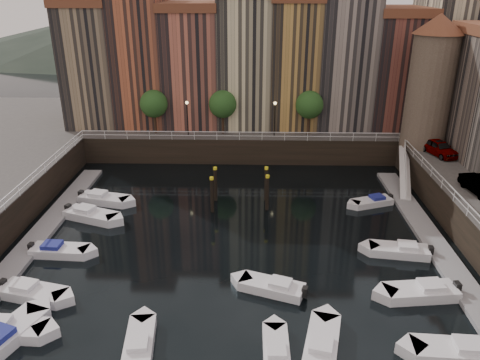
{
  "coord_description": "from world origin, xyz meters",
  "views": [
    {
      "loc": [
        1.42,
        -34.79,
        19.57
      ],
      "look_at": [
        0.39,
        4.0,
        3.13
      ],
      "focal_mm": 35.0,
      "sensor_mm": 36.0,
      "label": 1
    }
  ],
  "objects_px": {
    "mooring_pilings": "(240,189)",
    "boat_left_0": "(6,329)",
    "gangway": "(405,170)",
    "boat_left_2": "(59,250)",
    "car_a": "(439,148)",
    "car_b": "(480,187)",
    "boat_left_1": "(32,292)",
    "corner_tower": "(431,80)"
  },
  "relations": [
    {
      "from": "mooring_pilings",
      "to": "boat_left_0",
      "type": "distance_m",
      "value": 22.65
    },
    {
      "from": "gangway",
      "to": "boat_left_2",
      "type": "xyz_separation_m",
      "value": [
        -30.61,
        -13.88,
        -1.56
      ]
    },
    {
      "from": "mooring_pilings",
      "to": "car_a",
      "type": "bearing_deg",
      "value": 16.77
    },
    {
      "from": "car_b",
      "to": "boat_left_1",
      "type": "bearing_deg",
      "value": -170.57
    },
    {
      "from": "boat_left_0",
      "to": "car_b",
      "type": "xyz_separation_m",
      "value": [
        33.88,
        14.59,
        3.34
      ]
    },
    {
      "from": "car_a",
      "to": "car_b",
      "type": "bearing_deg",
      "value": -108.48
    },
    {
      "from": "boat_left_2",
      "to": "gangway",
      "type": "bearing_deg",
      "value": 27.4
    },
    {
      "from": "gangway",
      "to": "boat_left_1",
      "type": "bearing_deg",
      "value": -147.67
    },
    {
      "from": "boat_left_0",
      "to": "boat_left_1",
      "type": "relative_size",
      "value": 1.0
    },
    {
      "from": "boat_left_1",
      "to": "corner_tower",
      "type": "bearing_deg",
      "value": 49.32
    },
    {
      "from": "mooring_pilings",
      "to": "boat_left_2",
      "type": "xyz_separation_m",
      "value": [
        -13.89,
        -9.1,
        -1.29
      ]
    },
    {
      "from": "car_a",
      "to": "boat_left_0",
      "type": "bearing_deg",
      "value": -162.53
    },
    {
      "from": "gangway",
      "to": "boat_left_1",
      "type": "xyz_separation_m",
      "value": [
        -30.36,
        -19.22,
        -1.54
      ]
    },
    {
      "from": "corner_tower",
      "to": "gangway",
      "type": "relative_size",
      "value": 1.66
    },
    {
      "from": "corner_tower",
      "to": "boat_left_0",
      "type": "xyz_separation_m",
      "value": [
        -33.2,
        -27.37,
        -9.81
      ]
    },
    {
      "from": "mooring_pilings",
      "to": "boat_left_1",
      "type": "xyz_separation_m",
      "value": [
        -13.64,
        -14.43,
        -1.27
      ]
    },
    {
      "from": "corner_tower",
      "to": "boat_left_2",
      "type": "distance_m",
      "value": 39.47
    },
    {
      "from": "mooring_pilings",
      "to": "boat_left_2",
      "type": "distance_m",
      "value": 16.65
    },
    {
      "from": "boat_left_2",
      "to": "car_b",
      "type": "bearing_deg",
      "value": 12.3
    },
    {
      "from": "gangway",
      "to": "car_b",
      "type": "distance_m",
      "value": 9.2
    },
    {
      "from": "corner_tower",
      "to": "boat_left_2",
      "type": "bearing_deg",
      "value": -151.25
    },
    {
      "from": "boat_left_2",
      "to": "car_a",
      "type": "distance_m",
      "value": 37.65
    },
    {
      "from": "boat_left_0",
      "to": "car_a",
      "type": "distance_m",
      "value": 41.84
    },
    {
      "from": "corner_tower",
      "to": "boat_left_1",
      "type": "distance_m",
      "value": 42.02
    },
    {
      "from": "car_a",
      "to": "gangway",
      "type": "bearing_deg",
      "value": -177.72
    },
    {
      "from": "boat_left_1",
      "to": "car_a",
      "type": "height_order",
      "value": "car_a"
    },
    {
      "from": "corner_tower",
      "to": "boat_left_1",
      "type": "height_order",
      "value": "corner_tower"
    },
    {
      "from": "corner_tower",
      "to": "boat_left_2",
      "type": "xyz_separation_m",
      "value": [
        -33.51,
        -18.38,
        -9.83
      ]
    },
    {
      "from": "boat_left_0",
      "to": "boat_left_1",
      "type": "height_order",
      "value": "boat_left_0"
    },
    {
      "from": "gangway",
      "to": "boat_left_0",
      "type": "xyz_separation_m",
      "value": [
        -30.3,
        -22.87,
        -1.53
      ]
    },
    {
      "from": "boat_left_1",
      "to": "car_a",
      "type": "bearing_deg",
      "value": 45.0
    },
    {
      "from": "gangway",
      "to": "boat_left_0",
      "type": "height_order",
      "value": "gangway"
    },
    {
      "from": "mooring_pilings",
      "to": "car_a",
      "type": "distance_m",
      "value": 21.38
    },
    {
      "from": "mooring_pilings",
      "to": "boat_left_2",
      "type": "relative_size",
      "value": 1.14
    },
    {
      "from": "boat_left_1",
      "to": "car_b",
      "type": "bearing_deg",
      "value": 31.69
    },
    {
      "from": "boat_left_1",
      "to": "boat_left_2",
      "type": "bearing_deg",
      "value": 106.48
    },
    {
      "from": "corner_tower",
      "to": "car_a",
      "type": "height_order",
      "value": "corner_tower"
    },
    {
      "from": "boat_left_1",
      "to": "car_a",
      "type": "relative_size",
      "value": 1.09
    },
    {
      "from": "boat_left_1",
      "to": "gangway",
      "type": "bearing_deg",
      "value": 46.16
    },
    {
      "from": "boat_left_0",
      "to": "car_b",
      "type": "height_order",
      "value": "car_b"
    },
    {
      "from": "mooring_pilings",
      "to": "car_b",
      "type": "xyz_separation_m",
      "value": [
        20.3,
        -3.49,
        2.07
      ]
    },
    {
      "from": "boat_left_1",
      "to": "car_a",
      "type": "xyz_separation_m",
      "value": [
        34.01,
        20.57,
        3.41
      ]
    }
  ]
}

